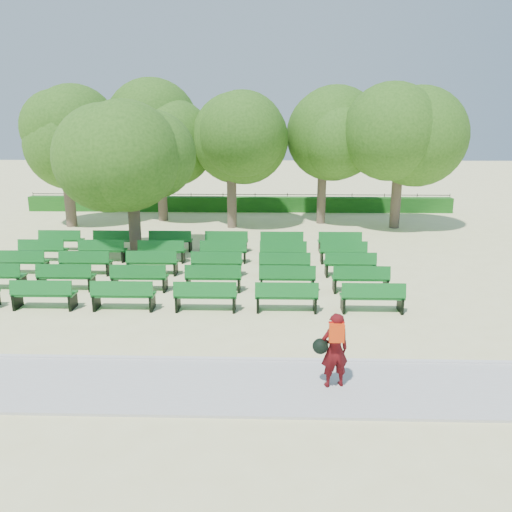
{
  "coord_description": "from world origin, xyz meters",
  "views": [
    {
      "loc": [
        1.92,
        -16.5,
        5.18
      ],
      "look_at": [
        1.49,
        -1.0,
        1.1
      ],
      "focal_mm": 35.0,
      "sensor_mm": 36.0,
      "label": 1
    }
  ],
  "objects": [
    {
      "name": "hedge",
      "position": [
        0.0,
        14.0,
        0.45
      ],
      "size": [
        26.0,
        0.7,
        0.9
      ],
      "primitive_type": "cube",
      "color": "#1A5816",
      "rests_on": "ground"
    },
    {
      "name": "fence",
      "position": [
        0.0,
        14.4,
        0.0
      ],
      "size": [
        26.0,
        0.1,
        1.02
      ],
      "primitive_type": null,
      "color": "black",
      "rests_on": "ground"
    },
    {
      "name": "bench_array",
      "position": [
        -1.08,
        0.47,
        0.09
      ],
      "size": [
        1.83,
        0.67,
        1.13
      ],
      "rotation": [
        0.0,
        0.0,
        -0.07
      ],
      "color": "#116420",
      "rests_on": "ground"
    },
    {
      "name": "paving",
      "position": [
        0.0,
        -7.4,
        0.03
      ],
      "size": [
        30.0,
        2.2,
        0.06
      ],
      "primitive_type": "cube",
      "color": "#B8B8B3",
      "rests_on": "ground"
    },
    {
      "name": "tree_among",
      "position": [
        -3.55,
        3.17,
        3.99
      ],
      "size": [
        4.3,
        4.3,
        5.95
      ],
      "color": "brown",
      "rests_on": "ground"
    },
    {
      "name": "curb",
      "position": [
        0.0,
        -6.25,
        0.05
      ],
      "size": [
        30.0,
        0.12,
        0.1
      ],
      "primitive_type": "cube",
      "color": "silver",
      "rests_on": "ground"
    },
    {
      "name": "person",
      "position": [
        3.21,
        -7.36,
        0.87
      ],
      "size": [
        0.77,
        0.5,
        1.56
      ],
      "rotation": [
        0.0,
        0.0,
        3.38
      ],
      "color": "#4B0A0D",
      "rests_on": "ground"
    },
    {
      "name": "tree_line",
      "position": [
        0.0,
        10.0,
        0.0
      ],
      "size": [
        21.8,
        6.8,
        7.04
      ],
      "primitive_type": null,
      "color": "#305E19",
      "rests_on": "ground"
    },
    {
      "name": "ground",
      "position": [
        0.0,
        0.0,
        0.0
      ],
      "size": [
        120.0,
        120.0,
        0.0
      ],
      "primitive_type": "plane",
      "color": "beige"
    }
  ]
}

